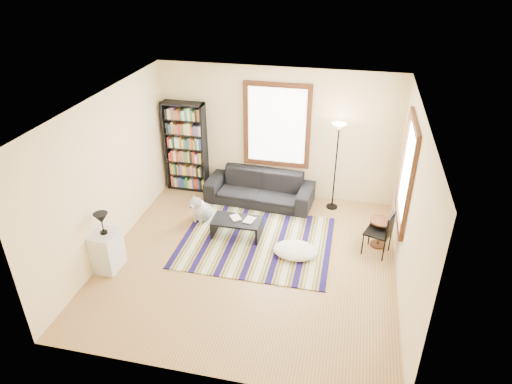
% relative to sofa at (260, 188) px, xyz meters
% --- Properties ---
extents(floor, '(5.00, 5.00, 0.10)m').
position_rel_sofa_xyz_m(floor, '(0.26, -2.05, -0.38)').
color(floor, tan).
rests_on(floor, ground).
extents(ceiling, '(5.00, 5.00, 0.10)m').
position_rel_sofa_xyz_m(ceiling, '(0.26, -2.05, 2.52)').
color(ceiling, white).
rests_on(ceiling, floor).
extents(wall_back, '(5.00, 0.10, 2.80)m').
position_rel_sofa_xyz_m(wall_back, '(0.26, 0.50, 1.07)').
color(wall_back, beige).
rests_on(wall_back, floor).
extents(wall_front, '(5.00, 0.10, 2.80)m').
position_rel_sofa_xyz_m(wall_front, '(0.26, -4.60, 1.07)').
color(wall_front, beige).
rests_on(wall_front, floor).
extents(wall_left, '(0.10, 5.00, 2.80)m').
position_rel_sofa_xyz_m(wall_left, '(-2.29, -2.05, 1.07)').
color(wall_left, beige).
rests_on(wall_left, floor).
extents(wall_right, '(0.10, 5.00, 2.80)m').
position_rel_sofa_xyz_m(wall_right, '(2.81, -2.05, 1.07)').
color(wall_right, beige).
rests_on(wall_right, floor).
extents(window_back, '(1.20, 0.06, 1.60)m').
position_rel_sofa_xyz_m(window_back, '(0.26, 0.42, 1.27)').
color(window_back, white).
rests_on(window_back, wall_back).
extents(window_right, '(0.06, 1.20, 1.60)m').
position_rel_sofa_xyz_m(window_right, '(2.73, -1.25, 1.27)').
color(window_right, white).
rests_on(window_right, wall_right).
extents(rug, '(2.81, 2.25, 0.02)m').
position_rel_sofa_xyz_m(rug, '(0.26, -1.49, -0.32)').
color(rug, '#120D41').
rests_on(rug, floor).
extents(sofa, '(2.31, 1.06, 0.66)m').
position_rel_sofa_xyz_m(sofa, '(0.00, 0.00, 0.00)').
color(sofa, black).
rests_on(sofa, floor).
extents(bookshelf, '(0.90, 0.30, 2.00)m').
position_rel_sofa_xyz_m(bookshelf, '(-1.70, 0.27, 0.67)').
color(bookshelf, black).
rests_on(bookshelf, floor).
extents(coffee_table, '(0.98, 0.67, 0.36)m').
position_rel_sofa_xyz_m(coffee_table, '(-0.15, -1.37, -0.15)').
color(coffee_table, black).
rests_on(coffee_table, floor).
extents(book_a, '(0.29, 0.27, 0.02)m').
position_rel_sofa_xyz_m(book_a, '(-0.25, -1.37, 0.04)').
color(book_a, beige).
rests_on(book_a, coffee_table).
extents(book_b, '(0.23, 0.28, 0.02)m').
position_rel_sofa_xyz_m(book_b, '(0.00, -1.32, 0.04)').
color(book_b, beige).
rests_on(book_b, coffee_table).
extents(floor_cushion, '(0.94, 0.80, 0.20)m').
position_rel_sofa_xyz_m(floor_cushion, '(1.02, -1.73, -0.23)').
color(floor_cushion, white).
rests_on(floor_cushion, floor).
extents(floor_lamp, '(0.36, 0.36, 1.86)m').
position_rel_sofa_xyz_m(floor_lamp, '(1.54, 0.10, 0.60)').
color(floor_lamp, black).
rests_on(floor_lamp, floor).
extents(side_table, '(0.48, 0.48, 0.54)m').
position_rel_sofa_xyz_m(side_table, '(2.46, -1.10, -0.06)').
color(side_table, '#402510').
rests_on(side_table, floor).
extents(folding_chair, '(0.53, 0.52, 0.86)m').
position_rel_sofa_xyz_m(folding_chair, '(2.41, -1.34, 0.10)').
color(folding_chair, black).
rests_on(folding_chair, floor).
extents(white_cabinet, '(0.40, 0.51, 0.70)m').
position_rel_sofa_xyz_m(white_cabinet, '(-2.04, -2.76, 0.02)').
color(white_cabinet, silver).
rests_on(white_cabinet, floor).
extents(table_lamp, '(0.24, 0.24, 0.38)m').
position_rel_sofa_xyz_m(table_lamp, '(-2.04, -2.76, 0.56)').
color(table_lamp, black).
rests_on(table_lamp, white_cabinet).
extents(dog, '(0.59, 0.69, 0.59)m').
position_rel_sofa_xyz_m(dog, '(-0.96, -0.95, -0.03)').
color(dog, '#AEAEAE').
rests_on(dog, floor).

